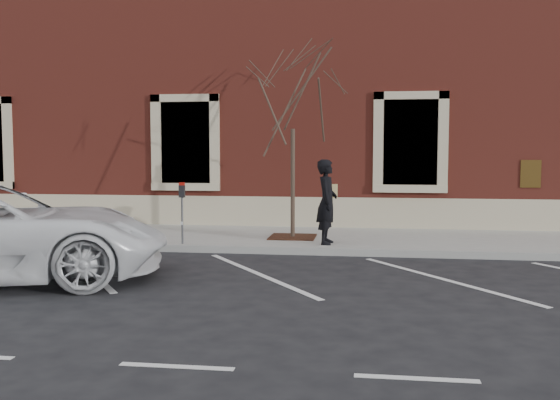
# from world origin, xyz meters

# --- Properties ---
(ground) EXTENTS (120.00, 120.00, 0.00)m
(ground) POSITION_xyz_m (0.00, 0.00, 0.00)
(ground) COLOR #28282B
(ground) RESTS_ON ground
(sidewalk_near) EXTENTS (40.00, 3.50, 0.15)m
(sidewalk_near) POSITION_xyz_m (0.00, 1.75, 0.07)
(sidewalk_near) COLOR #B8B7AD
(sidewalk_near) RESTS_ON ground
(curb_near) EXTENTS (40.00, 0.12, 0.15)m
(curb_near) POSITION_xyz_m (0.00, -0.05, 0.07)
(curb_near) COLOR #9E9E99
(curb_near) RESTS_ON ground
(parking_stripes) EXTENTS (28.00, 4.40, 0.01)m
(parking_stripes) POSITION_xyz_m (0.00, -2.20, 0.00)
(parking_stripes) COLOR silver
(parking_stripes) RESTS_ON ground
(building_civic) EXTENTS (40.00, 8.62, 8.00)m
(building_civic) POSITION_xyz_m (0.00, 7.74, 4.00)
(building_civic) COLOR maroon
(building_civic) RESTS_ON ground
(man) EXTENTS (0.47, 0.69, 1.85)m
(man) POSITION_xyz_m (1.04, 0.56, 1.07)
(man) COLOR black
(man) RESTS_ON sidewalk_near
(parking_meter) EXTENTS (0.12, 0.09, 1.35)m
(parking_meter) POSITION_xyz_m (-2.10, 0.13, 1.09)
(parking_meter) COLOR #595B60
(parking_meter) RESTS_ON sidewalk_near
(tree_grate) EXTENTS (1.07, 1.07, 0.03)m
(tree_grate) POSITION_xyz_m (0.18, 1.45, 0.16)
(tree_grate) COLOR #452116
(tree_grate) RESTS_ON sidewalk_near
(sapling) EXTENTS (2.77, 2.77, 4.62)m
(sapling) POSITION_xyz_m (0.18, 1.45, 3.38)
(sapling) COLOR #4B392D
(sapling) RESTS_ON sidewalk_near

